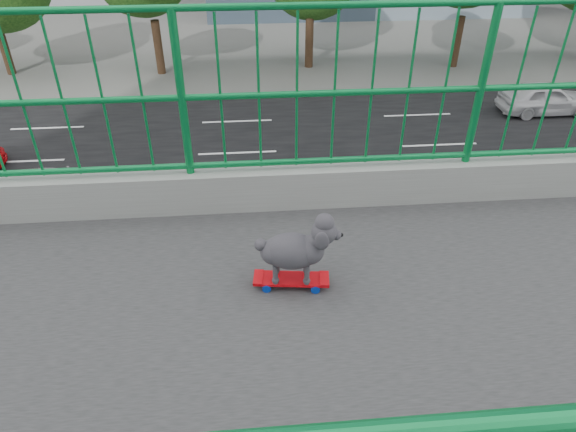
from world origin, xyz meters
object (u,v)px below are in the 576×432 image
at_px(car_2, 51,194).
at_px(skateboard, 291,280).
at_px(car_4, 546,98).
at_px(poodle, 296,248).

bearing_deg(car_2, skateboard, -151.74).
bearing_deg(car_4, poodle, 144.61).
height_order(skateboard, car_4, skateboard).
relative_size(poodle, car_4, 0.12).
height_order(car_2, car_4, car_4).
bearing_deg(car_4, car_2, 108.22).
bearing_deg(car_2, poodle, -151.64).
bearing_deg(skateboard, car_4, 151.39).
relative_size(skateboard, car_2, 0.09).
bearing_deg(poodle, skateboard, -90.00).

